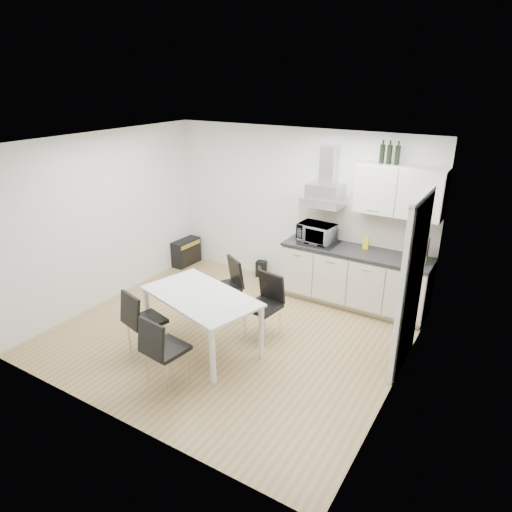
{
  "coord_description": "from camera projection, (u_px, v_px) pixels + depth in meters",
  "views": [
    {
      "loc": [
        3.15,
        -4.49,
        3.36
      ],
      "look_at": [
        0.23,
        0.32,
        1.1
      ],
      "focal_mm": 32.0,
      "sensor_mm": 36.0,
      "label": 1
    }
  ],
  "objects": [
    {
      "name": "chair_far_left",
      "position": [
        224.0,
        289.0,
        6.65
      ],
      "size": [
        0.63,
        0.65,
        0.88
      ],
      "primitive_type": null,
      "rotation": [
        0.0,
        0.0,
        2.6
      ],
      "color": "black",
      "rests_on": "ground"
    },
    {
      "name": "wall_front",
      "position": [
        106.0,
        310.0,
        4.26
      ],
      "size": [
        4.5,
        0.1,
        2.6
      ],
      "primitive_type": "cube",
      "color": "white",
      "rests_on": "ground"
    },
    {
      "name": "ceiling",
      "position": [
        225.0,
        143.0,
        5.36
      ],
      "size": [
        4.5,
        4.5,
        0.0
      ],
      "primitive_type": "plane",
      "color": "white",
      "rests_on": "wall_back"
    },
    {
      "name": "wall_right",
      "position": [
        405.0,
        285.0,
        4.76
      ],
      "size": [
        0.1,
        4.0,
        2.6
      ],
      "primitive_type": "cube",
      "color": "white",
      "rests_on": "ground"
    },
    {
      "name": "wall_back",
      "position": [
        297.0,
        209.0,
        7.43
      ],
      "size": [
        4.5,
        0.1,
        2.6
      ],
      "primitive_type": "cube",
      "color": "white",
      "rests_on": "ground"
    },
    {
      "name": "chair_far_right",
      "position": [
        263.0,
        307.0,
        6.12
      ],
      "size": [
        0.5,
        0.55,
        0.88
      ],
      "primitive_type": null,
      "rotation": [
        0.0,
        0.0,
        3.01
      ],
      "color": "black",
      "rests_on": "ground"
    },
    {
      "name": "ground",
      "position": [
        230.0,
        334.0,
        6.33
      ],
      "size": [
        4.5,
        4.5,
        0.0
      ],
      "primitive_type": "plane",
      "color": "tan",
      "rests_on": "ground"
    },
    {
      "name": "chair_near_right",
      "position": [
        167.0,
        349.0,
        5.18
      ],
      "size": [
        0.5,
        0.55,
        0.88
      ],
      "primitive_type": null,
      "rotation": [
        0.0,
        0.0,
        -0.13
      ],
      "color": "black",
      "rests_on": "ground"
    },
    {
      "name": "chair_near_left",
      "position": [
        146.0,
        321.0,
        5.77
      ],
      "size": [
        0.55,
        0.6,
        0.88
      ],
      "primitive_type": null,
      "rotation": [
        0.0,
        0.0,
        -0.26
      ],
      "color": "black",
      "rests_on": "ground"
    },
    {
      "name": "dining_table",
      "position": [
        201.0,
        300.0,
        5.8
      ],
      "size": [
        1.7,
        1.24,
        0.75
      ],
      "rotation": [
        0.0,
        0.0,
        -0.27
      ],
      "color": "white",
      "rests_on": "ground"
    },
    {
      "name": "doorway",
      "position": [
        411.0,
        286.0,
        5.31
      ],
      "size": [
        0.08,
        1.04,
        2.1
      ],
      "primitive_type": "cube",
      "color": "white",
      "rests_on": "ground"
    },
    {
      "name": "guitar_amp",
      "position": [
        186.0,
        252.0,
        8.56
      ],
      "size": [
        0.28,
        0.58,
        0.48
      ],
      "rotation": [
        0.0,
        0.0,
        -0.05
      ],
      "color": "black",
      "rests_on": "ground"
    },
    {
      "name": "wall_left",
      "position": [
        106.0,
        219.0,
        6.93
      ],
      "size": [
        0.1,
        4.0,
        2.6
      ],
      "primitive_type": "cube",
      "color": "white",
      "rests_on": "ground"
    },
    {
      "name": "floor_speaker",
      "position": [
        261.0,
        269.0,
        8.08
      ],
      "size": [
        0.2,
        0.18,
        0.28
      ],
      "primitive_type": "cube",
      "rotation": [
        0.0,
        0.0,
        0.24
      ],
      "color": "black",
      "rests_on": "ground"
    },
    {
      "name": "kitchenette",
      "position": [
        359.0,
        255.0,
        6.83
      ],
      "size": [
        2.22,
        0.64,
        2.52
      ],
      "color": "beige",
      "rests_on": "ground"
    }
  ]
}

